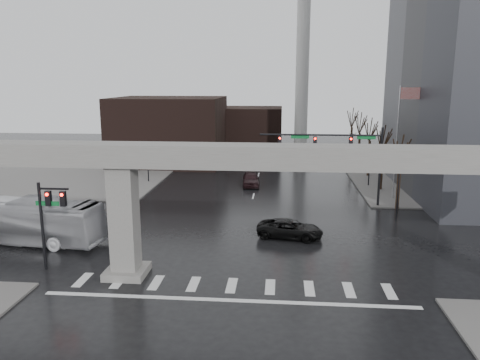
{
  "coord_description": "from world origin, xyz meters",
  "views": [
    {
      "loc": [
        2.87,
        -27.94,
        12.52
      ],
      "look_at": [
        -0.38,
        9.4,
        4.5
      ],
      "focal_mm": 35.0,
      "sensor_mm": 36.0,
      "label": 1
    }
  ],
  "objects_px": {
    "signal_mast_arm": "(342,149)",
    "city_bus": "(24,220)",
    "pickup_truck": "(290,229)",
    "far_car": "(251,179)"
  },
  "relations": [
    {
      "from": "signal_mast_arm",
      "to": "city_bus",
      "type": "height_order",
      "value": "signal_mast_arm"
    },
    {
      "from": "pickup_truck",
      "to": "city_bus",
      "type": "distance_m",
      "value": 20.97
    },
    {
      "from": "city_bus",
      "to": "signal_mast_arm",
      "type": "bearing_deg",
      "value": -55.15
    },
    {
      "from": "city_bus",
      "to": "far_car",
      "type": "distance_m",
      "value": 27.17
    },
    {
      "from": "signal_mast_arm",
      "to": "far_car",
      "type": "height_order",
      "value": "signal_mast_arm"
    },
    {
      "from": "city_bus",
      "to": "far_car",
      "type": "bearing_deg",
      "value": -29.31
    },
    {
      "from": "signal_mast_arm",
      "to": "far_car",
      "type": "xyz_separation_m",
      "value": [
        -9.61,
        8.37,
        -5.0
      ]
    },
    {
      "from": "signal_mast_arm",
      "to": "pickup_truck",
      "type": "bearing_deg",
      "value": -116.67
    },
    {
      "from": "city_bus",
      "to": "far_car",
      "type": "relative_size",
      "value": 2.65
    },
    {
      "from": "signal_mast_arm",
      "to": "far_car",
      "type": "distance_m",
      "value": 13.69
    }
  ]
}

